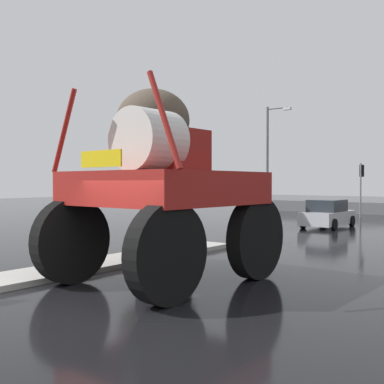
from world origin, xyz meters
TOP-DOWN VIEW (x-y plane):
  - ground_plane at (0.00, 18.00)m, footprint 120.00×120.00m
  - median_island at (-3.36, 3.18)m, footprint 1.58×11.81m
  - oversize_sprayer at (-0.52, 3.06)m, footprint 4.24×5.51m
  - sedan_ahead at (-2.69, 19.01)m, footprint 1.90×4.11m
  - traffic_signal_near_left at (-4.51, 9.13)m, footprint 0.24×0.54m
  - traffic_signal_far_left at (-3.59, 27.33)m, footprint 0.24×0.55m
  - streetlight_far_left at (-7.79, 21.73)m, footprint 1.78×0.24m
  - bare_tree_left at (-10.37, 13.30)m, footprint 4.01×4.01m

SIDE VIEW (x-z plane):
  - ground_plane at x=0.00m, z-range 0.00..0.00m
  - median_island at x=-3.36m, z-range 0.00..0.15m
  - sedan_ahead at x=-2.69m, z-range -0.05..1.47m
  - oversize_sprayer at x=-0.52m, z-range -0.19..4.50m
  - traffic_signal_near_left at x=-4.51m, z-range 0.81..4.36m
  - traffic_signal_far_left at x=-3.59m, z-range 0.87..4.66m
  - streetlight_far_left at x=-7.79m, z-range 0.43..7.86m
  - bare_tree_left at x=-10.37m, z-range 2.07..9.64m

